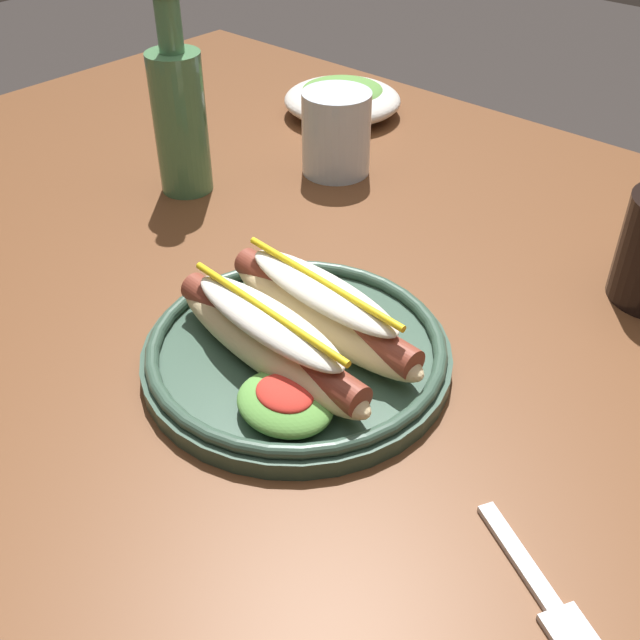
% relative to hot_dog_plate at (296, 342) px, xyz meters
% --- Properties ---
extents(dining_table, '(1.46, 0.92, 0.74)m').
position_rel_hot_dog_plate_xyz_m(dining_table, '(-0.04, 0.15, -0.12)').
color(dining_table, brown).
rests_on(dining_table, ground_plane).
extents(hot_dog_plate, '(0.27, 0.27, 0.08)m').
position_rel_hot_dog_plate_xyz_m(hot_dog_plate, '(0.00, 0.00, 0.00)').
color(hot_dog_plate, '#334C3D').
rests_on(hot_dog_plate, dining_table).
extents(fork, '(0.11, 0.07, 0.00)m').
position_rel_hot_dog_plate_xyz_m(fork, '(0.27, -0.06, -0.02)').
color(fork, silver).
rests_on(fork, dining_table).
extents(water_cup, '(0.08, 0.08, 0.10)m').
position_rel_hot_dog_plate_xyz_m(water_cup, '(-0.22, 0.31, 0.02)').
color(water_cup, silver).
rests_on(water_cup, dining_table).
extents(glass_bottle, '(0.06, 0.06, 0.23)m').
position_rel_hot_dog_plate_xyz_m(glass_bottle, '(-0.32, 0.16, 0.07)').
color(glass_bottle, '#4C7F51').
rests_on(glass_bottle, dining_table).
extents(side_bowl, '(0.17, 0.17, 0.05)m').
position_rel_hot_dog_plate_xyz_m(side_bowl, '(-0.33, 0.45, -0.00)').
color(side_bowl, silver).
rests_on(side_bowl, dining_table).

